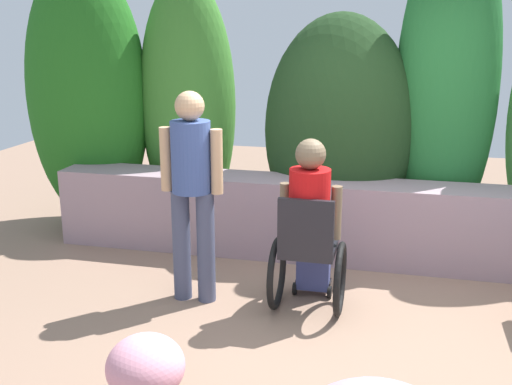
% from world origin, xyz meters
% --- Properties ---
extents(ground_plane, '(13.02, 13.02, 0.00)m').
position_xyz_m(ground_plane, '(0.00, 0.00, 0.00)').
color(ground_plane, '#8E6E5B').
extents(stone_retaining_wall, '(5.98, 0.48, 0.74)m').
position_xyz_m(stone_retaining_wall, '(0.00, 1.48, 0.37)').
color(stone_retaining_wall, gray).
rests_on(stone_retaining_wall, ground).
extents(hedge_backdrop, '(7.31, 1.01, 3.07)m').
position_xyz_m(hedge_backdrop, '(-0.18, 2.03, 1.30)').
color(hedge_backdrop, '#22681D').
rests_on(hedge_backdrop, ground).
extents(person_in_wheelchair, '(0.53, 0.66, 1.33)m').
position_xyz_m(person_in_wheelchair, '(-0.41, 0.41, 0.62)').
color(person_in_wheelchair, black).
rests_on(person_in_wheelchair, ground).
extents(person_standing_companion, '(0.49, 0.30, 1.64)m').
position_xyz_m(person_standing_companion, '(-1.30, 0.36, 0.95)').
color(person_standing_companion, '#444A65').
rests_on(person_standing_companion, ground).
extents(flower_pot_terracotta_by_wall, '(0.41, 0.41, 0.56)m').
position_xyz_m(flower_pot_terracotta_by_wall, '(-1.01, -1.25, 0.34)').
color(flower_pot_terracotta_by_wall, '#A45936').
rests_on(flower_pot_terracotta_by_wall, ground).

